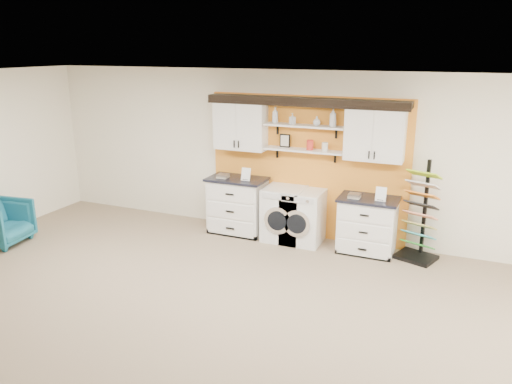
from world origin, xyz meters
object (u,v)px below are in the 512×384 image
at_px(armchair, 1,223).
at_px(base_cabinet_left, 238,205).
at_px(sample_rack, 419,228).
at_px(washer, 284,214).
at_px(base_cabinet_right, 367,225).
at_px(dryer, 303,217).

bearing_deg(armchair, base_cabinet_left, -66.29).
bearing_deg(sample_rack, base_cabinet_left, -160.14).
bearing_deg(sample_rack, washer, -159.81).
bearing_deg(base_cabinet_left, sample_rack, 0.60).
distance_m(base_cabinet_left, base_cabinet_right, 2.26).
bearing_deg(sample_rack, base_cabinet_right, -158.40).
relative_size(base_cabinet_left, washer, 1.11).
distance_m(base_cabinet_left, sample_rack, 3.04).
bearing_deg(armchair, dryer, -73.42).
height_order(washer, sample_rack, sample_rack).
xyz_separation_m(base_cabinet_right, dryer, (-1.06, -0.00, -0.00)).
bearing_deg(armchair, base_cabinet_right, -77.49).
xyz_separation_m(base_cabinet_right, washer, (-1.39, -0.00, 0.00)).
relative_size(base_cabinet_left, dryer, 1.13).
bearing_deg(base_cabinet_left, dryer, -0.16).
distance_m(sample_rack, armchair, 6.73).
height_order(base_cabinet_left, base_cabinet_right, base_cabinet_left).
xyz_separation_m(washer, sample_rack, (2.17, 0.04, 0.05)).
bearing_deg(dryer, armchair, -156.20).
bearing_deg(base_cabinet_left, base_cabinet_right, 0.00).
height_order(base_cabinet_left, sample_rack, sample_rack).
xyz_separation_m(dryer, armchair, (-4.57, -2.02, -0.08)).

